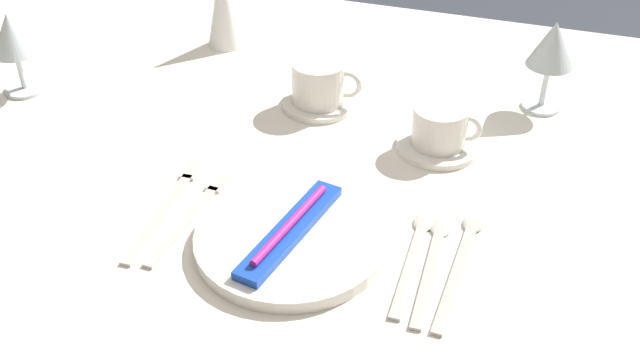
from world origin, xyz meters
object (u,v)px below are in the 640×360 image
at_px(spoon_dessert, 434,256).
at_px(fork_outer, 193,213).
at_px(spoon_soup, 416,249).
at_px(wine_glass_centre, 552,48).
at_px(spoon_tea, 463,255).
at_px(dinner_plate, 291,240).
at_px(wine_glass_left, 12,38).
at_px(coffee_cup_far, 441,126).
at_px(napkin_folded, 223,4).
at_px(toothbrush_package, 290,230).
at_px(fork_inner, 167,205).
at_px(coffee_cup_left, 320,82).

bearing_deg(spoon_dessert, fork_outer, -177.06).
distance_m(spoon_soup, wine_glass_centre, 0.44).
height_order(spoon_tea, wine_glass_centre, wine_glass_centre).
bearing_deg(dinner_plate, spoon_soup, 14.51).
xyz_separation_m(spoon_soup, wine_glass_left, (-0.72, 0.20, 0.09)).
xyz_separation_m(spoon_dessert, wine_glass_left, (-0.75, 0.20, 0.09)).
relative_size(coffee_cup_far, napkin_folded, 0.64).
relative_size(fork_outer, spoon_tea, 0.91).
height_order(toothbrush_package, spoon_dessert, toothbrush_package).
bearing_deg(spoon_soup, wine_glass_left, 164.69).
relative_size(spoon_soup, spoon_tea, 0.89).
bearing_deg(fork_inner, toothbrush_package, -6.96).
bearing_deg(wine_glass_left, fork_outer, -27.56).
bearing_deg(coffee_cup_far, spoon_soup, -85.85).
bearing_deg(toothbrush_package, wine_glass_left, 157.31).
distance_m(coffee_cup_left, wine_glass_left, 0.51).
height_order(fork_inner, spoon_dessert, spoon_dessert).
bearing_deg(coffee_cup_left, spoon_soup, -53.19).
bearing_deg(dinner_plate, coffee_cup_left, 102.15).
bearing_deg(fork_inner, spoon_tea, 3.42).
xyz_separation_m(spoon_soup, coffee_cup_left, (-0.23, 0.30, 0.04)).
height_order(dinner_plate, wine_glass_centre, wine_glass_centre).
relative_size(fork_outer, spoon_dessert, 1.01).
xyz_separation_m(coffee_cup_left, coffee_cup_far, (0.21, -0.06, -0.00)).
xyz_separation_m(spoon_dessert, coffee_cup_left, (-0.25, 0.31, 0.04)).
xyz_separation_m(wine_glass_left, napkin_folded, (0.25, 0.27, -0.02)).
height_order(spoon_dessert, coffee_cup_left, coffee_cup_left).
distance_m(wine_glass_centre, napkin_folded, 0.59).
height_order(toothbrush_package, coffee_cup_far, coffee_cup_far).
bearing_deg(spoon_soup, toothbrush_package, -165.49).
bearing_deg(fork_outer, dinner_plate, -6.76).
xyz_separation_m(toothbrush_package, spoon_tea, (0.21, 0.05, -0.02)).
bearing_deg(wine_glass_centre, spoon_soup, -106.09).
height_order(spoon_soup, spoon_tea, same).
bearing_deg(wine_glass_left, spoon_dessert, -15.25).
relative_size(spoon_tea, wine_glass_left, 1.64).
distance_m(spoon_dessert, coffee_cup_left, 0.40).
relative_size(toothbrush_package, wine_glass_left, 1.52).
bearing_deg(spoon_dessert, dinner_plate, -169.19).
bearing_deg(coffee_cup_left, fork_outer, -102.42).
xyz_separation_m(coffee_cup_far, wine_glass_left, (-0.70, -0.04, 0.06)).
height_order(fork_inner, wine_glass_left, wine_glass_left).
bearing_deg(toothbrush_package, coffee_cup_left, 102.15).
bearing_deg(coffee_cup_far, coffee_cup_left, 162.88).
bearing_deg(fork_outer, fork_inner, 172.34).
height_order(spoon_tea, wine_glass_left, wine_glass_left).
bearing_deg(coffee_cup_left, toothbrush_package, -77.85).
xyz_separation_m(dinner_plate, coffee_cup_far, (0.14, 0.28, 0.03)).
bearing_deg(fork_outer, toothbrush_package, -6.76).
bearing_deg(spoon_dessert, fork_inner, -178.24).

